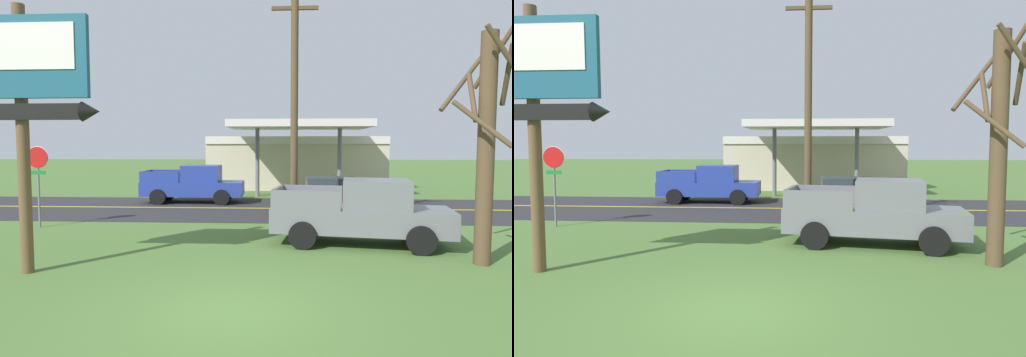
# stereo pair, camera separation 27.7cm
# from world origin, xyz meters

# --- Properties ---
(ground_plane) EXTENTS (180.00, 180.00, 0.00)m
(ground_plane) POSITION_xyz_m (0.00, 0.00, 0.00)
(ground_plane) COLOR #4C7033
(road_asphalt) EXTENTS (140.00, 8.00, 0.02)m
(road_asphalt) POSITION_xyz_m (0.00, 13.00, 0.01)
(road_asphalt) COLOR #2B2B2D
(road_asphalt) RESTS_ON ground
(road_centre_line) EXTENTS (126.00, 0.20, 0.01)m
(road_centre_line) POSITION_xyz_m (0.00, 13.00, 0.02)
(road_centre_line) COLOR gold
(road_centre_line) RESTS_ON road_asphalt
(motel_sign) EXTENTS (3.55, 0.54, 6.13)m
(motel_sign) POSITION_xyz_m (-4.93, 2.02, 4.27)
(motel_sign) COLOR brown
(motel_sign) RESTS_ON ground
(stop_sign) EXTENTS (0.80, 0.08, 2.95)m
(stop_sign) POSITION_xyz_m (-7.88, 7.74, 2.03)
(stop_sign) COLOR slate
(stop_sign) RESTS_ON ground
(utility_pole) EXTENTS (1.78, 0.26, 8.96)m
(utility_pole) POSITION_xyz_m (1.34, 7.84, 4.76)
(utility_pole) COLOR brown
(utility_pole) RESTS_ON ground
(bare_tree) EXTENTS (1.92, 2.05, 6.21)m
(bare_tree) POSITION_xyz_m (5.91, 3.50, 3.10)
(bare_tree) COLOR brown
(bare_tree) RESTS_ON ground
(gas_station) EXTENTS (12.00, 11.50, 4.40)m
(gas_station) POSITION_xyz_m (1.88, 23.93, 1.94)
(gas_station) COLOR beige
(gas_station) RESTS_ON ground
(pickup_grey_parked_on_lawn) EXTENTS (5.44, 2.84, 1.96)m
(pickup_grey_parked_on_lawn) POSITION_xyz_m (3.33, 5.61, 0.96)
(pickup_grey_parked_on_lawn) COLOR slate
(pickup_grey_parked_on_lawn) RESTS_ON ground
(pickup_blue_on_road) EXTENTS (5.20, 2.24, 1.96)m
(pickup_blue_on_road) POSITION_xyz_m (-3.62, 15.00, 0.96)
(pickup_blue_on_road) COLOR #233893
(pickup_blue_on_road) RESTS_ON ground
(car_red_mid_lane) EXTENTS (4.20, 2.00, 1.64)m
(car_red_mid_lane) POSITION_xyz_m (2.90, 11.00, 0.83)
(car_red_mid_lane) COLOR red
(car_red_mid_lane) RESTS_ON ground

